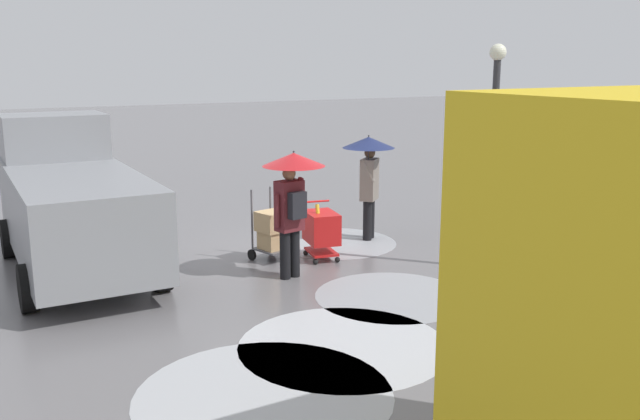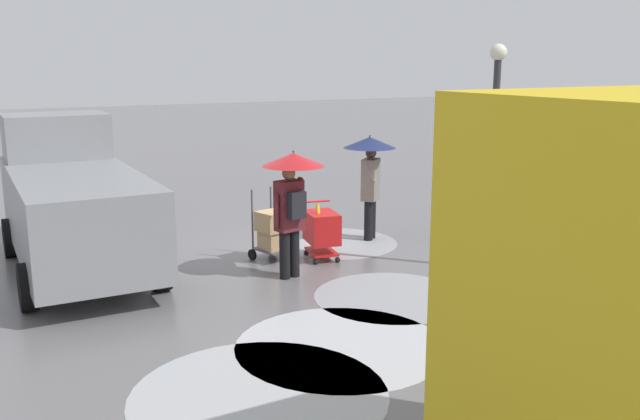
% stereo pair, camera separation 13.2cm
% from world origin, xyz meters
% --- Properties ---
extents(ground_plane, '(90.00, 90.00, 0.00)m').
position_xyz_m(ground_plane, '(0.00, 0.00, 0.00)').
color(ground_plane, slate).
extents(slush_patch_near_cluster, '(2.46, 2.46, 0.01)m').
position_xyz_m(slush_patch_near_cluster, '(-1.37, -0.03, 0.00)').
color(slush_patch_near_cluster, '#999BA0').
rests_on(slush_patch_near_cluster, ground).
extents(slush_patch_under_van, '(2.41, 2.41, 0.01)m').
position_xyz_m(slush_patch_under_van, '(-0.57, 3.17, 0.00)').
color(slush_patch_under_van, '#999BA0').
rests_on(slush_patch_under_van, ground).
extents(slush_patch_mid_street, '(2.86, 2.86, 0.01)m').
position_xyz_m(slush_patch_mid_street, '(2.49, 5.18, 0.00)').
color(slush_patch_mid_street, '#ADAFB5').
rests_on(slush_patch_mid_street, ground).
extents(slush_patch_far_side, '(2.73, 2.73, 0.01)m').
position_xyz_m(slush_patch_far_side, '(1.04, 4.44, 0.00)').
color(slush_patch_far_side, silver).
rests_on(slush_patch_far_side, ground).
extents(cargo_van_parked_right, '(2.21, 5.35, 2.60)m').
position_xyz_m(cargo_van_parked_right, '(3.49, -0.67, 1.18)').
color(cargo_van_parked_right, gray).
rests_on(cargo_van_parked_right, ground).
extents(shopping_cart_vendor, '(0.69, 0.90, 1.04)m').
position_xyz_m(shopping_cart_vendor, '(-0.58, 0.84, 0.57)').
color(shopping_cart_vendor, red).
rests_on(shopping_cart_vendor, ground).
extents(hand_dolly_boxes, '(0.68, 0.81, 1.32)m').
position_xyz_m(hand_dolly_boxes, '(0.27, 0.51, 0.57)').
color(hand_dolly_boxes, '#515156').
rests_on(hand_dolly_boxes, ground).
extents(pedestrian_pink_side, '(1.04, 1.04, 2.15)m').
position_xyz_m(pedestrian_pink_side, '(-2.09, 0.07, 1.58)').
color(pedestrian_pink_side, black).
rests_on(pedestrian_pink_side, ground).
extents(pedestrian_black_side, '(1.04, 1.04, 2.15)m').
position_xyz_m(pedestrian_black_side, '(0.36, 1.56, 1.57)').
color(pedestrian_black_side, black).
rests_on(pedestrian_black_side, ground).
extents(street_lamp, '(0.28, 0.28, 3.86)m').
position_xyz_m(street_lamp, '(-2.89, 2.71, 2.37)').
color(street_lamp, '#2D2D33').
rests_on(street_lamp, ground).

